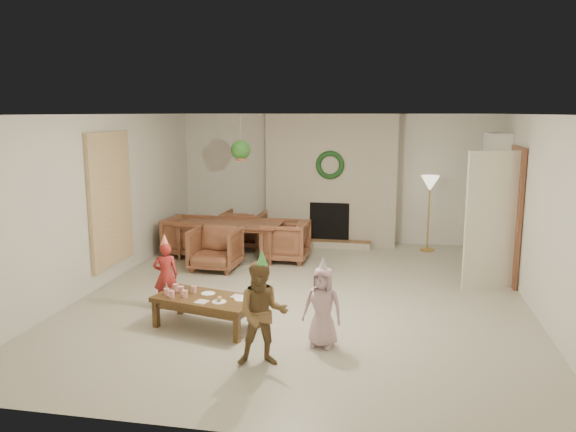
% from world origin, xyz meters
% --- Properties ---
extents(floor, '(7.00, 7.00, 0.00)m').
position_xyz_m(floor, '(0.00, 0.00, 0.00)').
color(floor, '#B7B29E').
rests_on(floor, ground).
extents(ceiling, '(7.00, 7.00, 0.00)m').
position_xyz_m(ceiling, '(0.00, 0.00, 2.50)').
color(ceiling, white).
rests_on(ceiling, wall_back).
extents(wall_back, '(7.00, 0.00, 7.00)m').
position_xyz_m(wall_back, '(0.00, 3.50, 1.25)').
color(wall_back, silver).
rests_on(wall_back, floor).
extents(wall_front, '(7.00, 0.00, 7.00)m').
position_xyz_m(wall_front, '(0.00, -3.50, 1.25)').
color(wall_front, silver).
rests_on(wall_front, floor).
extents(wall_left, '(0.00, 7.00, 7.00)m').
position_xyz_m(wall_left, '(-3.00, 0.00, 1.25)').
color(wall_left, silver).
rests_on(wall_left, floor).
extents(wall_right, '(0.00, 7.00, 7.00)m').
position_xyz_m(wall_right, '(3.00, 0.00, 1.25)').
color(wall_right, silver).
rests_on(wall_right, floor).
extents(fireplace_mass, '(2.50, 0.40, 2.50)m').
position_xyz_m(fireplace_mass, '(0.00, 3.30, 1.25)').
color(fireplace_mass, '#602E19').
rests_on(fireplace_mass, floor).
extents(fireplace_hearth, '(1.60, 0.30, 0.12)m').
position_xyz_m(fireplace_hearth, '(0.00, 2.95, 0.06)').
color(fireplace_hearth, brown).
rests_on(fireplace_hearth, floor).
extents(fireplace_firebox, '(0.75, 0.12, 0.75)m').
position_xyz_m(fireplace_firebox, '(0.00, 3.12, 0.45)').
color(fireplace_firebox, black).
rests_on(fireplace_firebox, floor).
extents(fireplace_wreath, '(0.54, 0.10, 0.54)m').
position_xyz_m(fireplace_wreath, '(0.00, 3.07, 1.55)').
color(fireplace_wreath, '#163B1A').
rests_on(fireplace_wreath, fireplace_mass).
extents(floor_lamp_base, '(0.26, 0.26, 0.03)m').
position_xyz_m(floor_lamp_base, '(1.84, 3.00, 0.01)').
color(floor_lamp_base, gold).
rests_on(floor_lamp_base, floor).
extents(floor_lamp_post, '(0.03, 0.03, 1.25)m').
position_xyz_m(floor_lamp_post, '(1.84, 3.00, 0.65)').
color(floor_lamp_post, gold).
rests_on(floor_lamp_post, floor).
extents(floor_lamp_shade, '(0.33, 0.33, 0.28)m').
position_xyz_m(floor_lamp_shade, '(1.84, 3.00, 1.25)').
color(floor_lamp_shade, beige).
rests_on(floor_lamp_shade, floor_lamp_post).
extents(bookshelf_carcass, '(0.30, 1.00, 2.20)m').
position_xyz_m(bookshelf_carcass, '(2.84, 2.30, 1.10)').
color(bookshelf_carcass, white).
rests_on(bookshelf_carcass, floor).
extents(bookshelf_shelf_a, '(0.30, 0.92, 0.03)m').
position_xyz_m(bookshelf_shelf_a, '(2.82, 2.30, 0.45)').
color(bookshelf_shelf_a, white).
rests_on(bookshelf_shelf_a, bookshelf_carcass).
extents(bookshelf_shelf_b, '(0.30, 0.92, 0.03)m').
position_xyz_m(bookshelf_shelf_b, '(2.82, 2.30, 0.85)').
color(bookshelf_shelf_b, white).
rests_on(bookshelf_shelf_b, bookshelf_carcass).
extents(bookshelf_shelf_c, '(0.30, 0.92, 0.03)m').
position_xyz_m(bookshelf_shelf_c, '(2.82, 2.30, 1.25)').
color(bookshelf_shelf_c, white).
rests_on(bookshelf_shelf_c, bookshelf_carcass).
extents(bookshelf_shelf_d, '(0.30, 0.92, 0.03)m').
position_xyz_m(bookshelf_shelf_d, '(2.82, 2.30, 1.65)').
color(bookshelf_shelf_d, white).
rests_on(bookshelf_shelf_d, bookshelf_carcass).
extents(books_row_lower, '(0.20, 0.40, 0.24)m').
position_xyz_m(books_row_lower, '(2.80, 2.15, 0.59)').
color(books_row_lower, maroon).
rests_on(books_row_lower, bookshelf_shelf_a).
extents(books_row_mid, '(0.20, 0.44, 0.24)m').
position_xyz_m(books_row_mid, '(2.80, 2.35, 0.99)').
color(books_row_mid, navy).
rests_on(books_row_mid, bookshelf_shelf_b).
extents(books_row_upper, '(0.20, 0.36, 0.22)m').
position_xyz_m(books_row_upper, '(2.80, 2.20, 1.38)').
color(books_row_upper, '#ACA425').
rests_on(books_row_upper, bookshelf_shelf_c).
extents(door_frame, '(0.05, 0.86, 2.04)m').
position_xyz_m(door_frame, '(2.96, 1.20, 1.02)').
color(door_frame, brown).
rests_on(door_frame, floor).
extents(door_leaf, '(0.77, 0.32, 2.00)m').
position_xyz_m(door_leaf, '(2.58, 0.82, 1.00)').
color(door_leaf, beige).
rests_on(door_leaf, floor).
extents(curtain_panel, '(0.06, 1.20, 2.00)m').
position_xyz_m(curtain_panel, '(-2.96, 0.20, 1.25)').
color(curtain_panel, beige).
rests_on(curtain_panel, wall_left).
extents(dining_table, '(1.83, 1.06, 0.63)m').
position_xyz_m(dining_table, '(-1.60, 1.83, 0.32)').
color(dining_table, brown).
rests_on(dining_table, floor).
extents(dining_chair_near, '(0.77, 0.79, 0.70)m').
position_xyz_m(dining_chair_near, '(-1.62, 1.04, 0.35)').
color(dining_chair_near, brown).
rests_on(dining_chair_near, floor).
extents(dining_chair_far, '(0.77, 0.79, 0.70)m').
position_xyz_m(dining_chair_far, '(-1.57, 2.62, 0.35)').
color(dining_chair_far, brown).
rests_on(dining_chair_far, floor).
extents(dining_chair_left, '(0.79, 0.77, 0.70)m').
position_xyz_m(dining_chair_left, '(-2.39, 1.86, 0.35)').
color(dining_chair_left, brown).
rests_on(dining_chair_left, floor).
extents(dining_chair_right, '(0.79, 0.77, 0.70)m').
position_xyz_m(dining_chair_right, '(-0.61, 1.80, 0.35)').
color(dining_chair_right, brown).
rests_on(dining_chair_right, floor).
extents(hanging_plant_cord, '(0.01, 0.01, 0.70)m').
position_xyz_m(hanging_plant_cord, '(-1.30, 1.50, 2.15)').
color(hanging_plant_cord, tan).
rests_on(hanging_plant_cord, ceiling).
extents(hanging_plant_pot, '(0.16, 0.16, 0.12)m').
position_xyz_m(hanging_plant_pot, '(-1.30, 1.50, 1.80)').
color(hanging_plant_pot, '#974530').
rests_on(hanging_plant_pot, hanging_plant_cord).
extents(hanging_plant_foliage, '(0.32, 0.32, 0.32)m').
position_xyz_m(hanging_plant_foliage, '(-1.30, 1.50, 1.92)').
color(hanging_plant_foliage, '#20501A').
rests_on(hanging_plant_foliage, hanging_plant_pot).
extents(coffee_table_top, '(1.33, 0.89, 0.06)m').
position_xyz_m(coffee_table_top, '(-0.95, -1.38, 0.35)').
color(coffee_table_top, '#51361B').
rests_on(coffee_table_top, floor).
extents(coffee_table_apron, '(1.22, 0.77, 0.08)m').
position_xyz_m(coffee_table_apron, '(-0.95, -1.38, 0.28)').
color(coffee_table_apron, '#51361B').
rests_on(coffee_table_apron, floor).
extents(coffee_leg_fl, '(0.08, 0.08, 0.32)m').
position_xyz_m(coffee_leg_fl, '(-1.55, -1.49, 0.16)').
color(coffee_leg_fl, '#51361B').
rests_on(coffee_leg_fl, floor).
extents(coffee_leg_fr, '(0.08, 0.08, 0.32)m').
position_xyz_m(coffee_leg_fr, '(-0.47, -1.75, 0.16)').
color(coffee_leg_fr, '#51361B').
rests_on(coffee_leg_fr, floor).
extents(coffee_leg_bl, '(0.08, 0.08, 0.32)m').
position_xyz_m(coffee_leg_bl, '(-1.43, -1.00, 0.16)').
color(coffee_leg_bl, '#51361B').
rests_on(coffee_leg_bl, floor).
extents(coffee_leg_br, '(0.08, 0.08, 0.32)m').
position_xyz_m(coffee_leg_br, '(-0.35, -1.27, 0.16)').
color(coffee_leg_br, '#51361B').
rests_on(coffee_leg_br, floor).
extents(cup_a, '(0.08, 0.08, 0.08)m').
position_xyz_m(cup_a, '(-1.44, -1.40, 0.42)').
color(cup_a, white).
rests_on(cup_a, coffee_table_top).
extents(cup_b, '(0.08, 0.08, 0.08)m').
position_xyz_m(cup_b, '(-1.39, -1.22, 0.42)').
color(cup_b, white).
rests_on(cup_b, coffee_table_top).
extents(cup_c, '(0.08, 0.08, 0.08)m').
position_xyz_m(cup_c, '(-1.34, -1.47, 0.42)').
color(cup_c, white).
rests_on(cup_c, coffee_table_top).
extents(cup_d, '(0.08, 0.08, 0.08)m').
position_xyz_m(cup_d, '(-1.29, -1.29, 0.42)').
color(cup_d, white).
rests_on(cup_d, coffee_table_top).
extents(cup_e, '(0.08, 0.08, 0.08)m').
position_xyz_m(cup_e, '(-1.19, -1.43, 0.42)').
color(cup_e, white).
rests_on(cup_e, coffee_table_top).
extents(cup_f, '(0.08, 0.08, 0.08)m').
position_xyz_m(cup_f, '(-1.15, -1.25, 0.42)').
color(cup_f, white).
rests_on(cup_f, coffee_table_top).
extents(plate_a, '(0.20, 0.20, 0.01)m').
position_xyz_m(plate_a, '(-0.97, -1.26, 0.38)').
color(plate_a, white).
rests_on(plate_a, coffee_table_top).
extents(plate_b, '(0.20, 0.20, 0.01)m').
position_xyz_m(plate_b, '(-0.74, -1.53, 0.38)').
color(plate_b, white).
rests_on(plate_b, coffee_table_top).
extents(plate_c, '(0.20, 0.20, 0.01)m').
position_xyz_m(plate_c, '(-0.52, -1.39, 0.38)').
color(plate_c, white).
rests_on(plate_c, coffee_table_top).
extents(food_scoop, '(0.08, 0.08, 0.07)m').
position_xyz_m(food_scoop, '(-0.74, -1.53, 0.42)').
color(food_scoop, tan).
rests_on(food_scoop, plate_b).
extents(napkin_left, '(0.17, 0.17, 0.01)m').
position_xyz_m(napkin_left, '(-0.94, -1.55, 0.38)').
color(napkin_left, '#DEA3AA').
rests_on(napkin_left, coffee_table_top).
extents(napkin_right, '(0.17, 0.17, 0.01)m').
position_xyz_m(napkin_right, '(-0.59, -1.29, 0.38)').
color(napkin_right, '#DEA3AA').
rests_on(napkin_right, coffee_table_top).
extents(child_red, '(0.38, 0.32, 0.88)m').
position_xyz_m(child_red, '(-1.69, -0.83, 0.44)').
color(child_red, '#A12522').
rests_on(child_red, floor).
extents(party_hat_red, '(0.13, 0.13, 0.17)m').
position_xyz_m(party_hat_red, '(-1.69, -0.83, 0.91)').
color(party_hat_red, '#F9B753').
rests_on(party_hat_red, child_red).
extents(child_plaid, '(0.60, 0.51, 1.07)m').
position_xyz_m(child_plaid, '(-0.06, -2.23, 0.54)').
color(child_plaid, brown).
rests_on(child_plaid, floor).
extents(party_hat_plaid, '(0.14, 0.14, 0.18)m').
position_xyz_m(party_hat_plaid, '(-0.06, -2.23, 1.11)').
color(party_hat_plaid, '#52C15A').
rests_on(party_hat_plaid, child_plaid).
extents(child_pink, '(0.47, 0.35, 0.89)m').
position_xyz_m(child_pink, '(0.47, -1.66, 0.45)').
color(child_pink, '#CFA5B3').
rests_on(child_pink, floor).
extents(party_hat_pink, '(0.15, 0.15, 0.16)m').
position_xyz_m(party_hat_pink, '(0.47, -1.66, 0.93)').
color(party_hat_pink, silver).
rests_on(party_hat_pink, child_pink).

